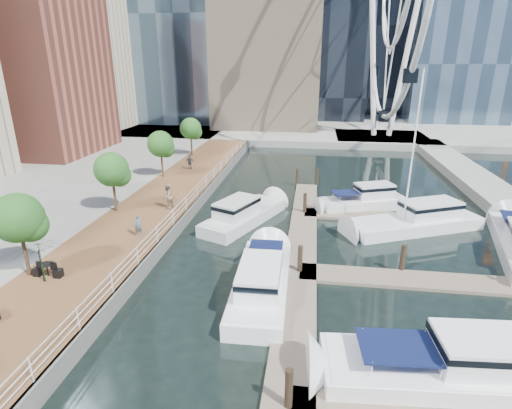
{
  "coord_description": "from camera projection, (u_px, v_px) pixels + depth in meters",
  "views": [
    {
      "loc": [
        3.43,
        -13.11,
        11.8
      ],
      "look_at": [
        -0.1,
        11.4,
        3.0
      ],
      "focal_mm": 28.0,
      "sensor_mm": 36.0,
      "label": 1
    }
  ],
  "objects": [
    {
      "name": "floating_docks",
      "position": [
        381.0,
        256.0,
        24.71
      ],
      "size": [
        16.0,
        34.0,
        2.6
      ],
      "color": "#6D6051",
      "rests_on": "ground"
    },
    {
      "name": "railing",
      "position": [
        186.0,
        203.0,
        30.94
      ],
      "size": [
        0.1,
        60.0,
        1.05
      ],
      "primitive_type": null,
      "color": "white",
      "rests_on": "boardwalk"
    },
    {
      "name": "pedestrian_near",
      "position": [
        138.0,
        226.0,
        26.15
      ],
      "size": [
        0.61,
        0.48,
        1.47
      ],
      "primitive_type": "imported",
      "rotation": [
        0.0,
        0.0,
        0.27
      ],
      "color": "#4E5968",
      "rests_on": "boardwalk"
    },
    {
      "name": "seawall",
      "position": [
        188.0,
        216.0,
        31.27
      ],
      "size": [
        0.25,
        60.0,
        1.0
      ],
      "primitive_type": "cube",
      "color": "#595954",
      "rests_on": "ground"
    },
    {
      "name": "boardwalk",
      "position": [
        152.0,
        214.0,
        31.67
      ],
      "size": [
        6.0,
        60.0,
        1.0
      ],
      "primitive_type": "cube",
      "color": "brown",
      "rests_on": "ground"
    },
    {
      "name": "ground",
      "position": [
        219.0,
        363.0,
        16.64
      ],
      "size": [
        520.0,
        520.0,
        0.0
      ],
      "primitive_type": "plane",
      "color": "black",
      "rests_on": "ground"
    },
    {
      "name": "land_far",
      "position": [
        302.0,
        106.0,
        111.6
      ],
      "size": [
        200.0,
        114.0,
        1.0
      ],
      "primitive_type": "cube",
      "color": "gray",
      "rests_on": "ground"
    },
    {
      "name": "pedestrian_mid",
      "position": [
        168.0,
        197.0,
        31.07
      ],
      "size": [
        0.99,
        1.13,
        1.97
      ],
      "primitive_type": "imported",
      "rotation": [
        0.0,
        0.0,
        -1.87
      ],
      "color": "#817059",
      "rests_on": "boardwalk"
    },
    {
      "name": "street_trees",
      "position": [
        111.0,
        170.0,
        29.79
      ],
      "size": [
        2.6,
        42.6,
        4.6
      ],
      "color": "#3F2B1C",
      "rests_on": "ground"
    },
    {
      "name": "pier",
      "position": [
        381.0,
        139.0,
        63.08
      ],
      "size": [
        14.0,
        12.0,
        1.0
      ],
      "primitive_type": "cube",
      "color": "gray",
      "rests_on": "ground"
    },
    {
      "name": "yacht_foreground",
      "position": [
        454.0,
        382.0,
        15.63
      ],
      "size": [
        11.56,
        3.88,
        2.15
      ],
      "primitive_type": null,
      "rotation": [
        0.0,
        0.0,
        1.64
      ],
      "color": "white",
      "rests_on": "ground"
    },
    {
      "name": "moored_yachts",
      "position": [
        399.0,
        242.0,
        27.84
      ],
      "size": [
        25.2,
        29.1,
        11.5
      ],
      "color": "white",
      "rests_on": "ground"
    },
    {
      "name": "pedestrian_far",
      "position": [
        190.0,
        162.0,
        42.73
      ],
      "size": [
        0.93,
        0.41,
        1.56
      ],
      "primitive_type": "imported",
      "rotation": [
        0.0,
        0.0,
        3.11
      ],
      "color": "#32363F",
      "rests_on": "boardwalk"
    }
  ]
}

